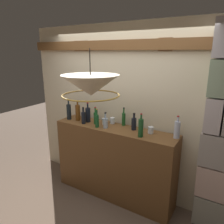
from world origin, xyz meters
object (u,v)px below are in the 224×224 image
(liquor_bottle_mezcal, at_px, (141,128))
(liquor_bottle_rye, at_px, (88,114))
(liquor_bottle_whiskey, at_px, (97,120))
(liquor_bottle_port, at_px, (78,112))
(liquor_bottle_amaro, at_px, (105,122))
(glass_tumbler_highball, at_px, (112,121))
(liquor_bottle_vermouth, at_px, (177,129))
(liquor_bottle_brandy, at_px, (134,123))
(pendant_lamp, at_px, (91,86))
(liquor_bottle_sherry, at_px, (124,119))
(liquor_bottle_rum, at_px, (96,118))
(liquor_bottle_bourbon, at_px, (83,117))
(glass_tumbler_shot, at_px, (104,121))
(liquor_bottle_scotch, at_px, (69,112))
(glass_tumbler_rocks, at_px, (151,130))

(liquor_bottle_mezcal, bearing_deg, liquor_bottle_rye, 172.12)
(liquor_bottle_whiskey, height_order, liquor_bottle_port, liquor_bottle_port)
(liquor_bottle_amaro, distance_m, liquor_bottle_rye, 0.40)
(glass_tumbler_highball, bearing_deg, liquor_bottle_port, -164.64)
(liquor_bottle_vermouth, relative_size, liquor_bottle_rye, 0.94)
(liquor_bottle_brandy, height_order, pendant_lamp, pendant_lamp)
(liquor_bottle_sherry, bearing_deg, liquor_bottle_whiskey, -136.66)
(liquor_bottle_port, bearing_deg, pendant_lamp, -41.69)
(liquor_bottle_rum, distance_m, liquor_bottle_rye, 0.17)
(liquor_bottle_amaro, relative_size, liquor_bottle_bourbon, 0.89)
(glass_tumbler_shot, bearing_deg, liquor_bottle_whiskey, -99.27)
(liquor_bottle_mezcal, bearing_deg, liquor_bottle_port, 174.50)
(liquor_bottle_whiskey, xyz_separation_m, glass_tumbler_shot, (0.03, 0.16, -0.05))
(liquor_bottle_port, relative_size, pendant_lamp, 0.54)
(liquor_bottle_whiskey, relative_size, liquor_bottle_mezcal, 0.88)
(pendant_lamp, bearing_deg, liquor_bottle_whiskey, 121.02)
(liquor_bottle_amaro, height_order, liquor_bottle_bourbon, liquor_bottle_bourbon)
(liquor_bottle_port, bearing_deg, liquor_bottle_sherry, 12.80)
(liquor_bottle_scotch, relative_size, liquor_bottle_mezcal, 1.04)
(liquor_bottle_port, height_order, pendant_lamp, pendant_lamp)
(liquor_bottle_whiskey, distance_m, liquor_bottle_mezcal, 0.70)
(liquor_bottle_sherry, height_order, glass_tumbler_shot, liquor_bottle_sherry)
(liquor_bottle_amaro, relative_size, liquor_bottle_brandy, 0.95)
(liquor_bottle_amaro, bearing_deg, liquor_bottle_whiskey, -162.02)
(liquor_bottle_sherry, relative_size, glass_tumbler_highball, 2.92)
(liquor_bottle_bourbon, bearing_deg, glass_tumbler_highball, 31.61)
(liquor_bottle_bourbon, distance_m, glass_tumbler_shot, 0.33)
(liquor_bottle_scotch, relative_size, liquor_bottle_brandy, 1.34)
(liquor_bottle_amaro, xyz_separation_m, pendant_lamp, (0.26, -0.68, 0.65))
(glass_tumbler_rocks, relative_size, glass_tumbler_highball, 0.97)
(liquor_bottle_bourbon, relative_size, pendant_lamp, 0.42)
(liquor_bottle_bourbon, height_order, liquor_bottle_sherry, liquor_bottle_sherry)
(glass_tumbler_shot, bearing_deg, liquor_bottle_bourbon, -156.78)
(liquor_bottle_rye, distance_m, glass_tumbler_rocks, 1.04)
(liquor_bottle_whiskey, relative_size, liquor_bottle_rye, 0.88)
(liquor_bottle_bourbon, xyz_separation_m, glass_tumbler_shot, (0.30, 0.13, -0.05))
(liquor_bottle_brandy, distance_m, liquor_bottle_vermouth, 0.61)
(liquor_bottle_bourbon, distance_m, liquor_bottle_mezcal, 0.98)
(liquor_bottle_whiskey, bearing_deg, glass_tumbler_rocks, 13.18)
(liquor_bottle_amaro, xyz_separation_m, glass_tumbler_rocks, (0.65, 0.14, -0.04))
(liquor_bottle_vermouth, height_order, glass_tumbler_highball, liquor_bottle_vermouth)
(liquor_bottle_rye, bearing_deg, liquor_bottle_rum, -8.58)
(liquor_bottle_whiskey, height_order, liquor_bottle_scotch, liquor_bottle_scotch)
(liquor_bottle_whiskey, distance_m, glass_tumbler_rocks, 0.79)
(glass_tumbler_shot, bearing_deg, liquor_bottle_rum, -158.76)
(liquor_bottle_scotch, relative_size, liquor_bottle_bourbon, 1.26)
(liquor_bottle_rum, height_order, liquor_bottle_rye, liquor_bottle_rye)
(glass_tumbler_rocks, bearing_deg, glass_tumbler_highball, 172.92)
(liquor_bottle_whiskey, height_order, liquor_bottle_bourbon, liquor_bottle_whiskey)
(liquor_bottle_brandy, distance_m, pendant_lamp, 1.05)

